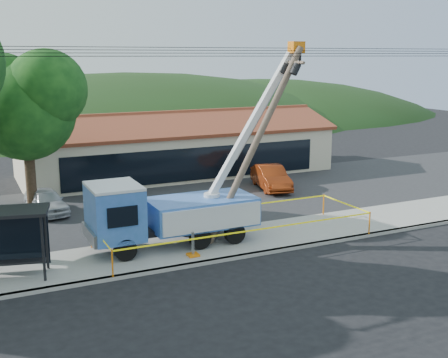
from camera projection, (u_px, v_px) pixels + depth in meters
The scene contains 14 objects.
ground at pixel (259, 276), 22.26m from camera, with size 120.00×120.00×0.00m, color black.
curb at pixel (236, 257), 24.10m from camera, with size 60.00×0.25×0.15m, color #97958E.
sidewalk at pixel (217, 244), 25.78m from camera, with size 60.00×4.00×0.15m, color #97958E.
parking_lot at pixel (160, 204), 32.84m from camera, with size 60.00×12.00×0.10m, color #28282B.
strip_mall at pixel (176, 148), 41.16m from camera, with size 22.50×8.53×4.67m.
tree_lot at pixel (25, 101), 29.47m from camera, with size 6.30×5.60×8.94m.
hill_center at pixel (126, 121), 74.98m from camera, with size 89.60×64.00×32.00m, color #1C3312.
hill_east at pixel (258, 114), 83.34m from camera, with size 72.80×52.00×26.00m, color #1C3312.
utility_truck at pixel (169, 210), 25.12m from camera, with size 10.34×4.09×9.04m.
leaning_pole at pixel (259, 135), 25.72m from camera, with size 4.94×1.75×8.93m.
bus_shelter at pixel (12, 227), 21.54m from camera, with size 3.10×2.30×2.69m.
caution_tape at pixel (235, 224), 25.84m from camera, with size 12.55×3.83×1.11m.
car_silver at pixel (47, 215), 30.78m from camera, with size 1.61×4.01×1.37m, color silver.
car_red at pixel (271, 190), 36.38m from camera, with size 1.60×4.59×1.51m, color maroon.
Camera 1 is at (-10.22, -18.30, 8.57)m, focal length 45.00 mm.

